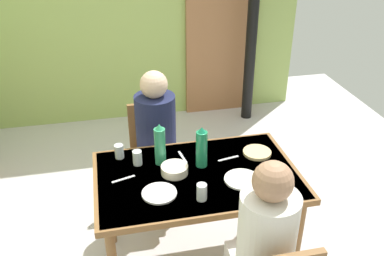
% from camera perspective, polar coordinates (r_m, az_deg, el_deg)
% --- Properties ---
extents(wall_back, '(4.23, 0.10, 2.54)m').
position_cam_1_polar(wall_back, '(4.66, -11.41, 15.71)').
color(wall_back, '#9CB75F').
rests_on(wall_back, ground_plane).
extents(door_wooden, '(0.80, 0.05, 2.00)m').
position_cam_1_polar(door_wooden, '(4.83, 3.96, 13.32)').
color(door_wooden, '#98643F').
rests_on(door_wooden, ground_plane).
extents(stove_pipe_column, '(0.12, 0.12, 2.54)m').
position_cam_1_polar(stove_pipe_column, '(4.60, 8.30, 15.79)').
color(stove_pipe_column, black).
rests_on(stove_pipe_column, ground_plane).
extents(dining_table, '(1.28, 0.80, 0.76)m').
position_cam_1_polar(dining_table, '(2.71, 0.69, -7.71)').
color(dining_table, brown).
rests_on(dining_table, ground_plane).
extents(chair_far_diner, '(0.40, 0.40, 0.87)m').
position_cam_1_polar(chair_far_diner, '(3.40, -5.01, -3.02)').
color(chair_far_diner, brown).
rests_on(chair_far_diner, ground_plane).
extents(person_near_diner, '(0.30, 0.37, 0.77)m').
position_cam_1_polar(person_near_diner, '(2.25, 9.91, -13.89)').
color(person_near_diner, silver).
rests_on(person_near_diner, ground_plane).
extents(person_far_diner, '(0.30, 0.37, 0.77)m').
position_cam_1_polar(person_far_diner, '(3.14, -4.88, 0.08)').
color(person_far_diner, '#1A1B44').
rests_on(person_far_diner, ground_plane).
extents(water_bottle_green_near, '(0.07, 0.07, 0.29)m').
position_cam_1_polar(water_bottle_green_near, '(2.71, -4.35, -2.31)').
color(water_bottle_green_near, '#319364').
rests_on(water_bottle_green_near, dining_table).
extents(water_bottle_green_far, '(0.07, 0.07, 0.28)m').
position_cam_1_polar(water_bottle_green_far, '(2.67, 1.31, -2.70)').
color(water_bottle_green_far, '#1F8253').
rests_on(water_bottle_green_far, dining_table).
extents(serving_bowl_center, '(0.17, 0.17, 0.05)m').
position_cam_1_polar(serving_bowl_center, '(2.66, -2.37, -5.62)').
color(serving_bowl_center, beige).
rests_on(serving_bowl_center, dining_table).
extents(dinner_plate_near_left, '(0.22, 0.22, 0.01)m').
position_cam_1_polar(dinner_plate_near_left, '(2.63, 6.79, -6.90)').
color(dinner_plate_near_left, white).
rests_on(dinner_plate_near_left, dining_table).
extents(dinner_plate_near_right, '(0.21, 0.21, 0.01)m').
position_cam_1_polar(dinner_plate_near_right, '(2.51, -4.44, -8.76)').
color(dinner_plate_near_right, white).
rests_on(dinner_plate_near_right, dining_table).
extents(drinking_glass_by_near_diner, '(0.06, 0.06, 0.10)m').
position_cam_1_polar(drinking_glass_by_near_diner, '(2.43, 1.31, -8.63)').
color(drinking_glass_by_near_diner, silver).
rests_on(drinking_glass_by_near_diner, dining_table).
extents(drinking_glass_by_far_diner, '(0.06, 0.06, 0.10)m').
position_cam_1_polar(drinking_glass_by_far_diner, '(2.75, -7.38, -4.00)').
color(drinking_glass_by_far_diner, silver).
rests_on(drinking_glass_by_far_diner, dining_table).
extents(drinking_glass_spare_center, '(0.06, 0.06, 0.10)m').
position_cam_1_polar(drinking_glass_spare_center, '(2.84, -9.80, -3.12)').
color(drinking_glass_spare_center, silver).
rests_on(drinking_glass_spare_center, dining_table).
extents(bread_plate_sliced, '(0.19, 0.19, 0.02)m').
position_cam_1_polar(bread_plate_sliced, '(2.89, 8.77, -3.28)').
color(bread_plate_sliced, '#DBB77A').
rests_on(bread_plate_sliced, dining_table).
extents(cutlery_knife_near, '(0.04, 0.15, 0.00)m').
position_cam_1_polar(cutlery_knife_near, '(2.82, -1.28, -3.94)').
color(cutlery_knife_near, silver).
rests_on(cutlery_knife_near, dining_table).
extents(cutlery_fork_near, '(0.15, 0.06, 0.00)m').
position_cam_1_polar(cutlery_fork_near, '(2.65, -9.24, -6.82)').
color(cutlery_fork_near, silver).
rests_on(cutlery_fork_near, dining_table).
extents(cutlery_knife_far, '(0.15, 0.05, 0.00)m').
position_cam_1_polar(cutlery_knife_far, '(2.76, 10.85, -5.38)').
color(cutlery_knife_far, silver).
rests_on(cutlery_knife_far, dining_table).
extents(cutlery_fork_far, '(0.15, 0.04, 0.00)m').
position_cam_1_polar(cutlery_fork_far, '(2.82, 4.92, -4.12)').
color(cutlery_fork_far, silver).
rests_on(cutlery_fork_far, dining_table).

